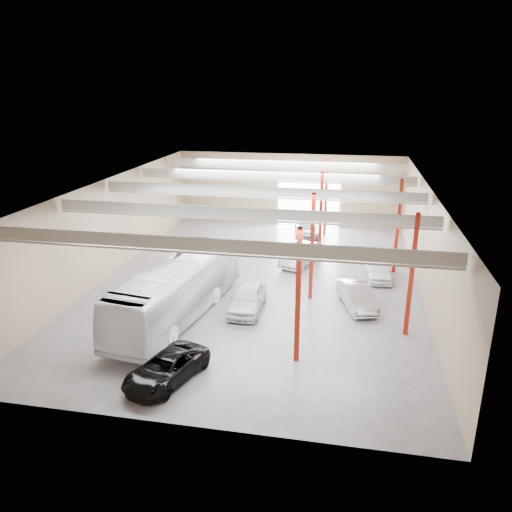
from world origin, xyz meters
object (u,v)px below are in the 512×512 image
(car_row_b, at_px, (301,254))
(coach_bus, at_px, (178,289))
(car_row_c, at_px, (306,229))
(car_right_near, at_px, (357,296))
(car_right_far, at_px, (378,270))
(black_sedan, at_px, (166,368))
(car_row_a, at_px, (248,298))

(car_row_b, bearing_deg, coach_bus, -101.72)
(car_row_c, xyz_separation_m, car_right_near, (4.59, -14.83, 0.02))
(coach_bus, relative_size, car_row_b, 2.58)
(car_row_c, relative_size, car_right_far, 1.23)
(car_right_far, bearing_deg, black_sedan, -128.68)
(black_sedan, bearing_deg, coach_bus, 122.70)
(car_row_a, distance_m, car_row_b, 9.39)
(car_row_a, xyz_separation_m, car_row_b, (2.36, 9.09, -0.01))
(coach_bus, height_order, car_row_a, coach_bus)
(coach_bus, distance_m, car_right_far, 14.82)
(coach_bus, relative_size, car_row_c, 2.53)
(coach_bus, height_order, black_sedan, coach_bus)
(black_sedan, bearing_deg, car_right_far, 74.39)
(coach_bus, relative_size, car_row_a, 2.64)
(car_row_a, distance_m, car_right_near, 6.86)
(coach_bus, xyz_separation_m, car_right_far, (12.06, 8.54, -1.06))
(car_row_c, bearing_deg, car_right_far, -66.43)
(car_row_a, height_order, car_row_b, car_row_a)
(car_right_far, bearing_deg, car_row_b, 154.96)
(coach_bus, relative_size, car_right_far, 3.11)
(coach_bus, height_order, car_row_b, coach_bus)
(black_sedan, xyz_separation_m, car_row_b, (4.50, 17.50, 0.14))
(car_row_a, relative_size, car_row_b, 0.98)
(coach_bus, xyz_separation_m, black_sedan, (1.76, -6.83, -1.09))
(coach_bus, distance_m, car_row_b, 12.41)
(car_row_b, bearing_deg, car_row_c, 111.06)
(black_sedan, relative_size, car_row_c, 0.95)
(car_row_c, bearing_deg, car_row_b, -96.44)
(car_right_near, height_order, car_right_far, car_right_near)
(car_row_a, bearing_deg, car_row_b, 75.17)
(car_right_far, bearing_deg, car_row_a, -144.41)
(black_sedan, distance_m, car_row_c, 25.35)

